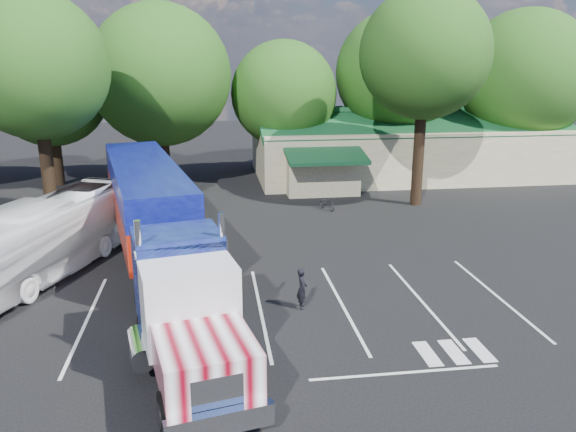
{
  "coord_description": "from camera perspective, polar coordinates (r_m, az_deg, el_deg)",
  "views": [
    {
      "loc": [
        -1.65,
        -25.56,
        9.33
      ],
      "look_at": [
        1.88,
        -0.08,
        2.0
      ],
      "focal_mm": 35.0,
      "sensor_mm": 36.0,
      "label": 1
    }
  ],
  "objects": [
    {
      "name": "woman",
      "position": [
        21.58,
        1.43,
        -7.35
      ],
      "size": [
        0.39,
        0.6,
        1.62
      ],
      "primitive_type": "imported",
      "rotation": [
        0.0,
        0.0,
        1.56
      ],
      "color": "black",
      "rests_on": "ground"
    },
    {
      "name": "tree_row_e",
      "position": [
        45.97,
        11.02,
        14.08
      ],
      "size": [
        9.6,
        9.6,
        12.9
      ],
      "color": "black",
      "rests_on": "ground"
    },
    {
      "name": "tree_row_b",
      "position": [
        44.87,
        -23.06,
        11.87
      ],
      "size": [
        8.4,
        8.4,
        11.35
      ],
      "color": "black",
      "rests_on": "ground"
    },
    {
      "name": "silver_sedan",
      "position": [
        40.13,
        1.83,
        3.6
      ],
      "size": [
        5.01,
        3.38,
        1.56
      ],
      "primitive_type": "imported",
      "rotation": [
        0.0,
        0.0,
        1.17
      ],
      "color": "#989AA0",
      "rests_on": "ground"
    },
    {
      "name": "tree_row_f",
      "position": [
        49.03,
        22.9,
        12.9
      ],
      "size": [
        10.4,
        10.4,
        13.0
      ],
      "color": "black",
      "rests_on": "ground"
    },
    {
      "name": "semi_truck",
      "position": [
        24.91,
        -13.48,
        -0.07
      ],
      "size": [
        7.35,
        22.56,
        4.71
      ],
      "rotation": [
        0.0,
        0.0,
        0.21
      ],
      "color": "black",
      "rests_on": "ground"
    },
    {
      "name": "tree_row_c",
      "position": [
        41.91,
        -12.85,
        13.76
      ],
      "size": [
        10.0,
        10.0,
        13.05
      ],
      "color": "black",
      "rests_on": "ground"
    },
    {
      "name": "bicycle",
      "position": [
        35.45,
        4.0,
        1.31
      ],
      "size": [
        1.09,
        1.69,
        0.84
      ],
      "primitive_type": "imported",
      "rotation": [
        0.0,
        0.0,
        0.36
      ],
      "color": "black",
      "rests_on": "ground"
    },
    {
      "name": "tree_near_right",
      "position": [
        36.51,
        13.74,
        15.68
      ],
      "size": [
        8.0,
        8.0,
        13.5
      ],
      "color": "black",
      "rests_on": "ground"
    },
    {
      "name": "tree_near_left",
      "position": [
        32.78,
        -24.29,
        13.65
      ],
      "size": [
        7.6,
        7.6,
        12.65
      ],
      "color": "black",
      "rests_on": "ground"
    },
    {
      "name": "event_hall",
      "position": [
        46.57,
        11.58,
        6.79
      ],
      "size": [
        24.2,
        14.12,
        5.55
      ],
      "color": "beige",
      "rests_on": "ground"
    },
    {
      "name": "tree_row_d",
      "position": [
        43.52,
        -0.43,
        12.29
      ],
      "size": [
        8.0,
        8.0,
        10.6
      ],
      "color": "black",
      "rests_on": "ground"
    },
    {
      "name": "ground",
      "position": [
        27.26,
        -3.96,
        -4.15
      ],
      "size": [
        120.0,
        120.0,
        0.0
      ],
      "primitive_type": "plane",
      "color": "black",
      "rests_on": "ground"
    },
    {
      "name": "tour_bus",
      "position": [
        27.04,
        -23.18,
        -1.89
      ],
      "size": [
        7.01,
        12.13,
        3.33
      ],
      "primitive_type": "imported",
      "rotation": [
        0.0,
        0.0,
        -0.38
      ],
      "color": "white",
      "rests_on": "ground"
    }
  ]
}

